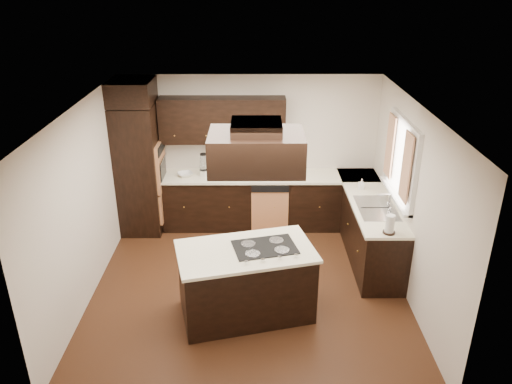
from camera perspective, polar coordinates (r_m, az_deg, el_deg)
floor at (r=7.03m, az=-0.81°, el=-10.70°), size 4.20×4.20×0.02m
ceiling at (r=5.96m, az=-0.96°, el=9.62°), size 4.20×4.20×0.02m
wall_back at (r=8.35m, az=-0.72°, el=4.87°), size 4.20×0.02×2.50m
wall_front at (r=4.58m, az=-1.17°, el=-12.82°), size 4.20×0.02×2.50m
wall_left at (r=6.76m, az=-19.08°, el=-1.33°), size 0.02×4.20×2.50m
wall_right at (r=6.71m, az=17.46°, el=-1.29°), size 0.02×4.20×2.50m
oven_column at (r=8.24m, az=-13.19°, el=2.55°), size 0.65×0.75×2.12m
wall_oven_face at (r=8.15m, az=-10.83°, el=2.97°), size 0.05×0.62×0.78m
base_cabinets_back at (r=8.36m, az=-0.47°, el=-1.08°), size 2.93×0.60×0.88m
base_cabinets_right at (r=7.75m, az=12.69°, el=-3.87°), size 0.60×2.40×0.88m
countertop_back at (r=8.17m, az=-0.48°, el=1.79°), size 2.93×0.63×0.04m
countertop_right at (r=7.55m, az=12.89°, el=-0.78°), size 0.63×2.40×0.04m
upper_cabinets at (r=8.02m, az=-3.86°, el=8.21°), size 2.00×0.34×0.72m
dishwasher_front at (r=8.12m, az=1.59°, el=-2.25°), size 0.60×0.05×0.72m
window_frame at (r=7.03m, az=16.31°, el=3.58°), size 0.06×1.32×1.12m
window_pane at (r=7.04m, az=16.53°, el=3.57°), size 0.00×1.20×1.00m
curtain_left at (r=6.62m, az=16.80°, el=2.71°), size 0.02×0.34×0.90m
curtain_right at (r=7.38m, az=15.05°, el=5.10°), size 0.02×0.34×0.90m
sink_rim at (r=7.24m, az=13.60°, el=-1.78°), size 0.52×0.84×0.01m
island at (r=6.29m, az=-1.16°, el=-10.40°), size 1.74×1.21×0.88m
island_top at (r=6.04m, az=-1.19°, el=-6.80°), size 1.80×1.28×0.04m
cooktop at (r=6.07m, az=1.02°, el=-6.31°), size 0.84×0.66×0.01m
range_hood at (r=5.53m, az=0.04°, el=4.69°), size 1.05×0.72×0.42m
hood_duct at (r=5.45m, az=0.04°, el=7.42°), size 0.55×0.50×0.13m
blender_base at (r=8.17m, az=-5.98°, el=2.20°), size 0.15×0.15×0.10m
blender_pitcher at (r=8.10m, az=-6.03°, el=3.38°), size 0.13×0.13×0.26m
spice_rack at (r=8.07m, az=-3.13°, el=2.82°), size 0.38×0.12×0.31m
mixing_bowl at (r=8.20m, az=-8.10°, el=2.01°), size 0.32×0.32×0.06m
soap_bottle at (r=7.78m, az=11.95°, el=0.89°), size 0.09×0.09×0.17m
paper_towel at (r=6.55m, az=15.05°, el=-3.59°), size 0.15×0.15×0.25m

